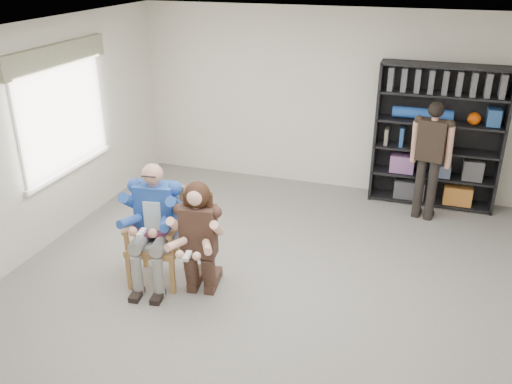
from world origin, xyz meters
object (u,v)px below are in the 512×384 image
(armchair, at_px, (156,237))
(bookshelf, at_px, (437,137))
(kneeling_woman, at_px, (198,242))
(standing_man, at_px, (429,162))
(seated_man, at_px, (155,224))

(armchair, height_order, bookshelf, bookshelf)
(kneeling_woman, xyz_separation_m, bookshelf, (2.35, 3.30, 0.39))
(bookshelf, distance_m, standing_man, 0.60)
(seated_man, distance_m, kneeling_woman, 0.60)
(seated_man, distance_m, bookshelf, 4.34)
(kneeling_woman, relative_size, standing_man, 0.77)
(armchair, distance_m, standing_man, 3.89)
(armchair, xyz_separation_m, kneeling_woman, (0.58, -0.12, 0.11))
(standing_man, bearing_deg, bookshelf, 94.77)
(standing_man, bearing_deg, seated_man, -124.97)
(seated_man, xyz_separation_m, standing_man, (2.86, 2.63, 0.13))
(standing_man, bearing_deg, kneeling_woman, -117.23)
(seated_man, height_order, standing_man, standing_man)
(seated_man, bearing_deg, armchair, 81.84)
(seated_man, distance_m, standing_man, 3.88)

